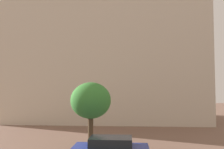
% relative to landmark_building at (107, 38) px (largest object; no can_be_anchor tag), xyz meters
% --- Properties ---
extents(landmark_building, '(24.86, 14.12, 40.20)m').
position_rel_landmark_building_xyz_m(landmark_building, '(0.00, 0.00, 0.00)').
color(landmark_building, beige).
rests_on(landmark_building, ground_plane).
extents(tree_curb_far, '(2.87, 2.87, 4.62)m').
position_rel_landmark_building_xyz_m(tree_curb_far, '(0.38, -16.89, -8.02)').
color(tree_curb_far, '#4C3823').
rests_on(tree_curb_far, ground_plane).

